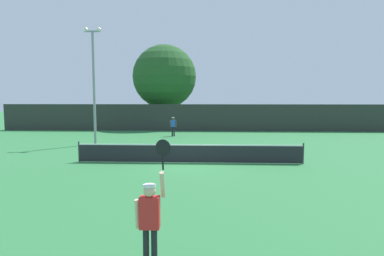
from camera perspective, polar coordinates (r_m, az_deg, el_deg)
ground_plane at (r=16.98m, az=-0.45°, el=-6.06°), size 120.00×120.00×0.00m
tennis_net at (r=16.89m, az=-0.46°, el=-4.36°), size 11.60×0.08×1.07m
perimeter_fence at (r=32.97m, az=1.04°, el=1.82°), size 39.97×0.12×2.68m
player_serving at (r=6.56m, az=-7.23°, el=-14.51°), size 0.67×0.40×2.55m
player_receiving at (r=28.43m, az=-3.29°, el=0.58°), size 0.57×0.24×1.65m
tennis_ball at (r=17.47m, az=-4.48°, el=-5.64°), size 0.07×0.07×0.07m
light_pole at (r=24.49m, az=-16.67°, el=8.20°), size 1.18×0.28×8.22m
large_tree at (r=37.00m, az=-4.79°, el=8.85°), size 7.01×7.01×9.16m
parked_car_near at (r=41.19m, az=3.69°, el=1.72°), size 2.49×4.43×1.69m
parked_car_mid at (r=40.49m, az=9.82°, el=1.59°), size 2.05×4.27×1.69m
parked_car_far at (r=41.27m, az=14.56°, el=1.57°), size 2.46×4.42×1.69m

